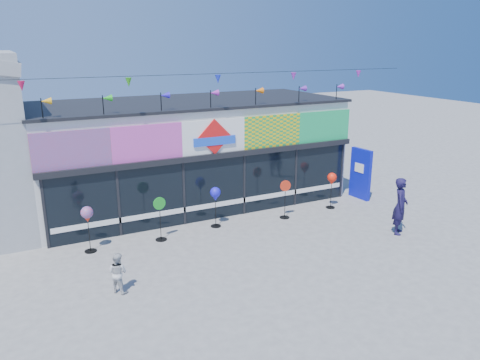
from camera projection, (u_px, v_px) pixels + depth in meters
ground at (260, 254)px, 14.48m from camera, size 80.00×80.00×0.00m
kite_shop at (189, 151)px, 19.00m from camera, size 16.00×5.70×5.31m
blue_sign at (360, 174)px, 19.43m from camera, size 0.25×1.07×2.11m
spinner_0 at (87, 216)px, 14.30m from camera, size 0.38×0.38×1.49m
spinner_1 at (160, 218)px, 15.28m from camera, size 0.42×0.38×1.49m
spinner_2 at (215, 195)px, 16.32m from camera, size 0.37×0.37×1.46m
spinner_3 at (285, 198)px, 17.26m from camera, size 0.41×0.37×1.45m
spinner_4 at (332, 180)px, 18.23m from camera, size 0.36×0.36×1.44m
adult_man at (400, 206)px, 15.80m from camera, size 0.85×0.83×1.96m
child at (118, 273)px, 12.12m from camera, size 0.57×0.61×1.09m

